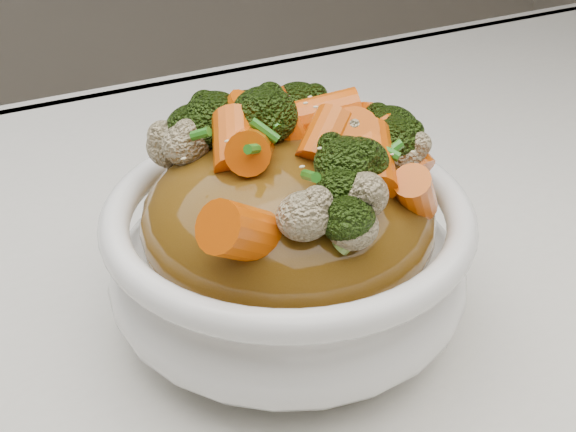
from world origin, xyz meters
name	(u,v)px	position (x,y,z in m)	size (l,w,h in m)	color
tablecloth	(343,367)	(0.00, 0.00, 0.73)	(1.20, 0.80, 0.04)	silver
bowl	(288,261)	(-0.02, 0.03, 0.79)	(0.20, 0.20, 0.08)	white
sauce_base	(288,220)	(-0.02, 0.03, 0.82)	(0.16, 0.16, 0.09)	brown
carrots	(288,124)	(-0.02, 0.03, 0.88)	(0.16, 0.16, 0.05)	#DD5607
broccoli	(288,126)	(-0.02, 0.03, 0.87)	(0.16, 0.16, 0.04)	black
cauliflower	(288,129)	(-0.02, 0.03, 0.87)	(0.16, 0.16, 0.03)	tan
scallions	(288,122)	(-0.02, 0.03, 0.88)	(0.12, 0.12, 0.02)	#27771B
sesame_seeds	(288,122)	(-0.02, 0.03, 0.88)	(0.14, 0.14, 0.01)	beige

